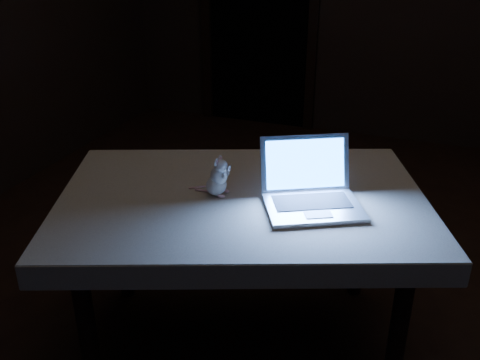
% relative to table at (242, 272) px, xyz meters
% --- Properties ---
extents(floor, '(5.00, 5.00, 0.00)m').
position_rel_table_xyz_m(floor, '(0.21, 0.29, -0.35)').
color(floor, black).
rests_on(floor, ground).
extents(doorway, '(1.06, 0.36, 2.13)m').
position_rel_table_xyz_m(doorway, '(-0.89, 2.79, 0.71)').
color(doorway, black).
rests_on(doorway, back_wall).
extents(table, '(1.53, 1.27, 0.70)m').
position_rel_table_xyz_m(table, '(0.00, 0.00, 0.00)').
color(table, black).
rests_on(table, floor).
extents(tablecloth, '(1.59, 1.25, 0.09)m').
position_rel_table_xyz_m(tablecloth, '(0.01, -0.02, 0.32)').
color(tablecloth, beige).
rests_on(tablecloth, table).
extents(laptop, '(0.44, 0.43, 0.23)m').
position_rel_table_xyz_m(laptop, '(0.29, -0.02, 0.48)').
color(laptop, silver).
rests_on(laptop, tablecloth).
extents(plush_mouse, '(0.13, 0.13, 0.16)m').
position_rel_table_xyz_m(plush_mouse, '(-0.10, -0.03, 0.44)').
color(plush_mouse, white).
rests_on(plush_mouse, tablecloth).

